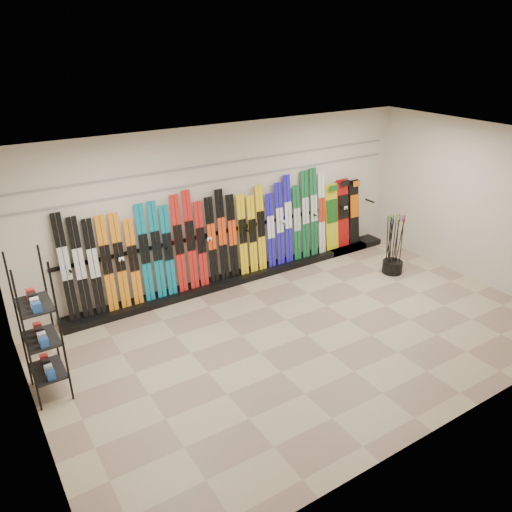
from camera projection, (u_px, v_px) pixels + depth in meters
floor at (307, 335)px, 8.00m from camera, size 8.00×8.00×0.00m
back_wall at (228, 205)px, 9.31m from camera, size 8.00×0.00×8.00m
left_wall at (21, 328)px, 5.43m from camera, size 0.00×5.00×5.00m
right_wall at (479, 204)px, 9.35m from camera, size 0.00×5.00×5.00m
ceiling at (316, 149)px, 6.77m from camera, size 8.00×8.00×0.00m
ski_rack_base at (245, 275)px, 9.84m from camera, size 8.00×0.40×0.12m
skis at (212, 239)px, 9.18m from camera, size 5.38×0.22×1.84m
snowboards at (342, 214)px, 10.82m from camera, size 0.94×0.23×1.48m
accessory_rack at (40, 329)px, 6.34m from camera, size 0.40×0.60×2.01m
pole_bin at (392, 267)px, 10.05m from camera, size 0.40×0.40×0.25m
ski_poles at (393, 245)px, 9.86m from camera, size 0.34×0.30×1.18m
slatwall_rail_0 at (228, 179)px, 9.09m from camera, size 7.60×0.02×0.03m
slatwall_rail_1 at (227, 163)px, 8.97m from camera, size 7.60×0.02×0.03m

